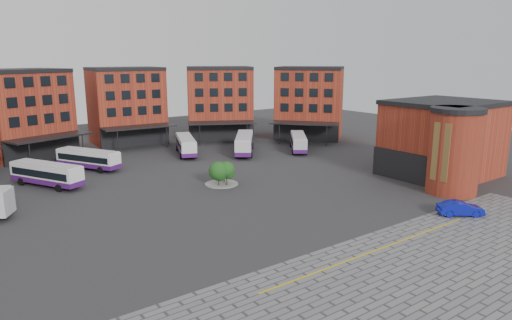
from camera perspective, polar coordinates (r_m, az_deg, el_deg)
ground at (r=50.11m, az=0.99°, el=-6.45°), size 160.00×160.00×0.00m
paving_zone at (r=38.08m, az=24.64°, el=-14.11°), size 50.00×22.00×0.02m
yellow_line at (r=42.03m, az=15.02°, el=-10.75°), size 26.00×0.15×0.02m
main_building at (r=80.19m, az=-18.61°, el=5.46°), size 94.14×42.48×14.60m
east_building at (r=67.84m, az=22.44°, el=2.29°), size 17.40×15.40×10.60m
tree_island at (r=59.65m, az=-4.21°, el=-1.53°), size 4.40×4.40×3.30m
bus_b at (r=65.16m, az=-24.71°, el=-1.59°), size 7.34×10.76×3.06m
bus_c at (r=72.68m, az=-20.23°, el=0.15°), size 7.27×10.40×2.97m
bus_d at (r=79.67m, az=-8.76°, el=1.89°), size 6.32×11.09×3.08m
bus_e at (r=79.59m, az=-1.47°, el=2.12°), size 9.26×11.04×3.32m
bus_f at (r=82.28m, az=5.33°, el=2.27°), size 8.28×9.76×2.95m
blue_car at (r=53.29m, az=24.19°, el=-5.54°), size 4.77×4.13×1.55m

